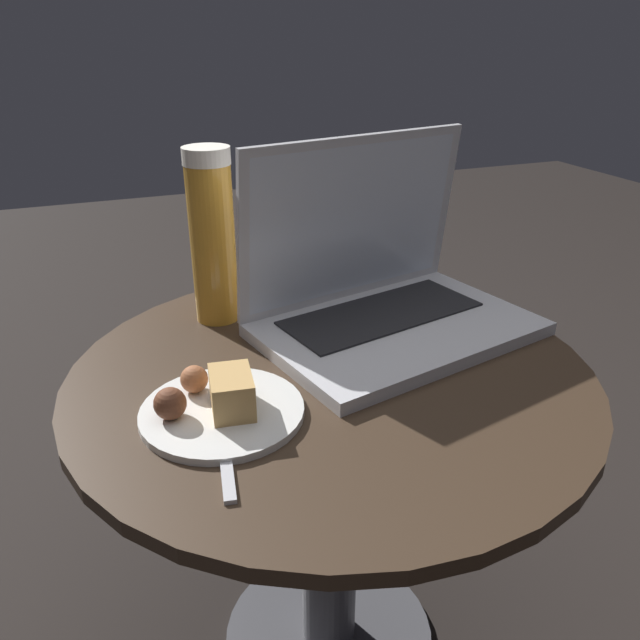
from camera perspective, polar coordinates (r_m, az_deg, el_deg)
ground_plane at (r=1.12m, az=0.80°, el=-26.96°), size 6.00×6.00×0.00m
table at (r=0.86m, az=0.94°, el=-11.91°), size 0.66×0.66×0.50m
laptop at (r=0.88m, az=5.70°, el=2.61°), size 0.41×0.32×0.26m
beer_glass at (r=0.89m, az=-9.81°, el=7.50°), size 0.06×0.06×0.25m
snack_plate at (r=0.70m, az=-9.28°, el=-7.57°), size 0.18×0.18×0.05m
fork at (r=0.67m, az=-8.84°, el=-10.49°), size 0.05×0.18×0.00m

